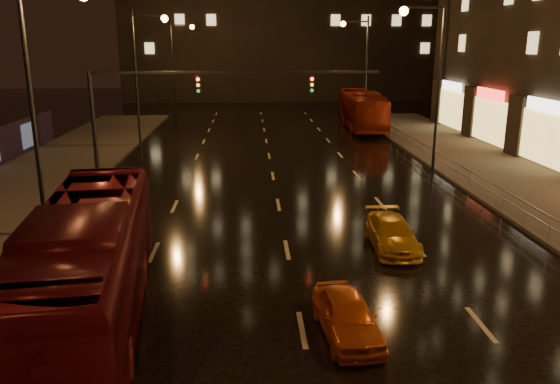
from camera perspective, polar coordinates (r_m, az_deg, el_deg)
name	(u,v)px	position (r m, az deg, el deg)	size (l,w,h in m)	color
ground	(274,184)	(30.31, -0.58, 0.81)	(140.00, 140.00, 0.00)	black
sidewalk_right	(560,205)	(29.46, 27.18, -1.18)	(7.00, 70.00, 0.15)	#38332D
traffic_signal	(179,99)	(29.69, -10.55, 9.55)	(15.31, 0.32, 6.20)	black
railing_right	(470,174)	(30.40, 19.19, 1.74)	(0.05, 56.00, 1.00)	#99999E
bus_red	(87,263)	(16.12, -19.56, -7.05)	(2.81, 12.01, 3.34)	#5E0D16
bus_curb	(362,110)	(51.19, 8.54, 8.49)	(2.84, 12.16, 3.39)	maroon
taxi_near	(347,315)	(14.93, 7.02, -12.68)	(1.38, 3.42, 1.17)	#D95714
taxi_far	(392,233)	(21.23, 11.59, -4.25)	(1.61, 3.97, 1.15)	orange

